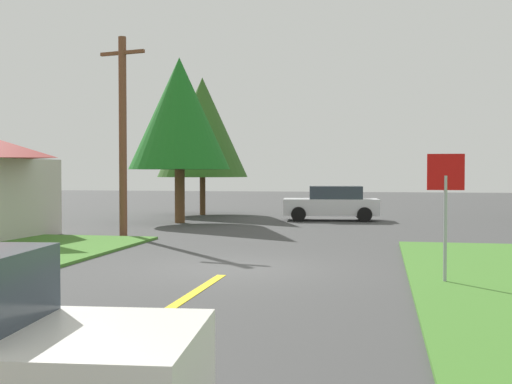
{
  "coord_description": "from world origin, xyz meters",
  "views": [
    {
      "loc": [
        3.41,
        -14.47,
        2.25
      ],
      "look_at": [
        0.09,
        2.45,
        1.73
      ],
      "focal_mm": 44.69,
      "sensor_mm": 36.0,
      "label": 1
    }
  ],
  "objects_px": {
    "stop_sign": "(446,193)",
    "oak_tree_left": "(202,127)",
    "utility_pole_mid": "(123,133)",
    "car_approaching_junction": "(332,203)",
    "pine_tree_center": "(179,114)"
  },
  "relations": [
    {
      "from": "pine_tree_center",
      "to": "car_approaching_junction",
      "type": "bearing_deg",
      "value": 22.62
    },
    {
      "from": "utility_pole_mid",
      "to": "pine_tree_center",
      "type": "height_order",
      "value": "pine_tree_center"
    },
    {
      "from": "oak_tree_left",
      "to": "pine_tree_center",
      "type": "height_order",
      "value": "pine_tree_center"
    },
    {
      "from": "utility_pole_mid",
      "to": "oak_tree_left",
      "type": "distance_m",
      "value": 11.45
    },
    {
      "from": "stop_sign",
      "to": "oak_tree_left",
      "type": "height_order",
      "value": "oak_tree_left"
    },
    {
      "from": "stop_sign",
      "to": "pine_tree_center",
      "type": "distance_m",
      "value": 17.59
    },
    {
      "from": "utility_pole_mid",
      "to": "pine_tree_center",
      "type": "xyz_separation_m",
      "value": [
        0.17,
        5.98,
        1.21
      ]
    },
    {
      "from": "stop_sign",
      "to": "car_approaching_junction",
      "type": "distance_m",
      "value": 17.23
    },
    {
      "from": "stop_sign",
      "to": "oak_tree_left",
      "type": "xyz_separation_m",
      "value": [
        -10.58,
        19.51,
        2.81
      ]
    },
    {
      "from": "stop_sign",
      "to": "car_approaching_junction",
      "type": "xyz_separation_m",
      "value": [
        -3.51,
        16.83,
        -1.04
      ]
    },
    {
      "from": "car_approaching_junction",
      "to": "utility_pole_mid",
      "type": "bearing_deg",
      "value": 45.68
    },
    {
      "from": "car_approaching_junction",
      "to": "utility_pole_mid",
      "type": "distance_m",
      "value": 11.39
    },
    {
      "from": "stop_sign",
      "to": "utility_pole_mid",
      "type": "xyz_separation_m",
      "value": [
        -10.26,
        8.11,
        1.82
      ]
    },
    {
      "from": "car_approaching_junction",
      "to": "utility_pole_mid",
      "type": "height_order",
      "value": "utility_pole_mid"
    },
    {
      "from": "stop_sign",
      "to": "car_approaching_junction",
      "type": "height_order",
      "value": "stop_sign"
    }
  ]
}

